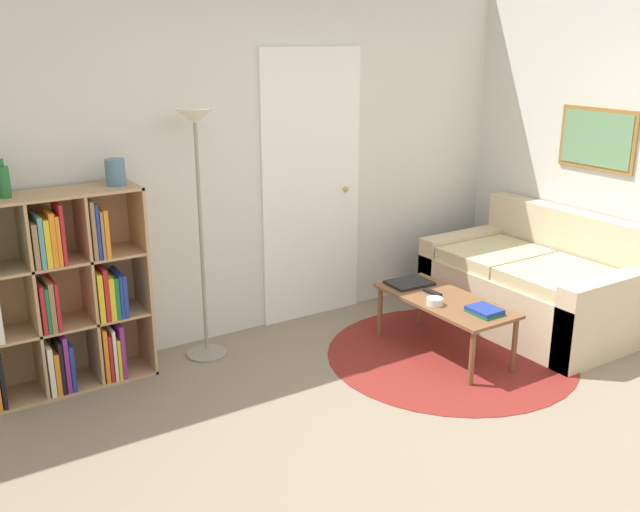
{
  "coord_description": "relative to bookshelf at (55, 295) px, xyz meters",
  "views": [
    {
      "loc": [
        -2.39,
        -2.25,
        2.15
      ],
      "look_at": [
        -0.13,
        1.25,
        0.85
      ],
      "focal_mm": 40.0,
      "sensor_mm": 36.0,
      "label": 1
    }
  ],
  "objects": [
    {
      "name": "couch",
      "position": [
        3.32,
        -0.91,
        -0.32
      ],
      "size": [
        0.93,
        1.52,
        0.86
      ],
      "color": "#CCB793",
      "rests_on": "ground_plane"
    },
    {
      "name": "wall_right",
      "position": [
        3.76,
        -0.94,
        0.68
      ],
      "size": [
        0.08,
        5.27,
        2.6
      ],
      "color": "silver",
      "rests_on": "ground_plane"
    },
    {
      "name": "laptop",
      "position": [
        2.36,
        -0.56,
        -0.21
      ],
      "size": [
        0.32,
        0.25,
        0.02
      ],
      "color": "black",
      "rests_on": "coffee_table"
    },
    {
      "name": "wall_back",
      "position": [
        1.55,
        0.21,
        0.67
      ],
      "size": [
        7.4,
        0.11,
        2.6
      ],
      "color": "silver",
      "rests_on": "ground_plane"
    },
    {
      "name": "floor_lamp",
      "position": [
        0.95,
        -0.06,
        0.74
      ],
      "size": [
        0.28,
        0.28,
        1.7
      ],
      "color": "gray",
      "rests_on": "ground_plane"
    },
    {
      "name": "vase_on_shelf",
      "position": [
        0.44,
        -0.0,
        0.72
      ],
      "size": [
        0.12,
        0.12,
        0.16
      ],
      "color": "slate",
      "rests_on": "bookshelf"
    },
    {
      "name": "rug",
      "position": [
        2.38,
        -1.0,
        -0.61
      ],
      "size": [
        1.72,
        1.72,
        0.01
      ],
      "color": "maroon",
      "rests_on": "ground_plane"
    },
    {
      "name": "book_stack_on_table",
      "position": [
        2.41,
        -1.26,
        -0.2
      ],
      "size": [
        0.17,
        0.21,
        0.04
      ],
      "color": "#196B38",
      "rests_on": "coffee_table"
    },
    {
      "name": "remote",
      "position": [
        2.36,
        -0.8,
        -0.21
      ],
      "size": [
        0.05,
        0.16,
        0.02
      ],
      "color": "black",
      "rests_on": "coffee_table"
    },
    {
      "name": "ground_plane",
      "position": [
        1.53,
        -2.08,
        -0.62
      ],
      "size": [
        14.0,
        14.0,
        0.0
      ],
      "primitive_type": "plane",
      "color": "gray"
    },
    {
      "name": "bookshelf",
      "position": [
        0.0,
        0.0,
        0.0
      ],
      "size": [
        1.05,
        0.34,
        1.25
      ],
      "color": "tan",
      "rests_on": "ground_plane"
    },
    {
      "name": "bottle_right",
      "position": [
        -0.2,
        0.0,
        0.73
      ],
      "size": [
        0.07,
        0.07,
        0.22
      ],
      "color": "#236633",
      "rests_on": "bookshelf"
    },
    {
      "name": "coffee_table",
      "position": [
        2.37,
        -0.92,
        -0.26
      ],
      "size": [
        0.47,
        1.03,
        0.4
      ],
      "color": "brown",
      "rests_on": "ground_plane"
    },
    {
      "name": "bowl",
      "position": [
        2.23,
        -0.97,
        -0.19
      ],
      "size": [
        0.11,
        0.11,
        0.05
      ],
      "color": "silver",
      "rests_on": "coffee_table"
    }
  ]
}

